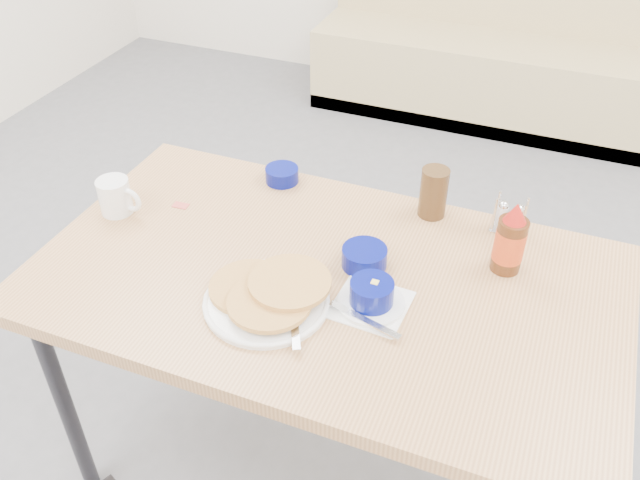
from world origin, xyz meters
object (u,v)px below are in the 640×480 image
at_px(creamer_bowl, 282,175).
at_px(booth_bench, 493,52).
at_px(pancake_plate, 268,296).
at_px(amber_tumbler, 434,193).
at_px(grits_setting, 371,296).
at_px(coffee_mug, 116,196).
at_px(dining_table, 325,295).
at_px(butter_bowl, 364,257).
at_px(syrup_bottle, 510,241).
at_px(condiment_caddy, 509,220).

bearing_deg(creamer_bowl, booth_bench, 83.10).
xyz_separation_m(pancake_plate, amber_tumbler, (0.26, 0.48, 0.05)).
bearing_deg(grits_setting, amber_tumbler, 84.66).
bearing_deg(coffee_mug, pancake_plate, -18.37).
height_order(booth_bench, dining_table, booth_bench).
distance_m(pancake_plate, coffee_mug, 0.56).
bearing_deg(coffee_mug, butter_bowl, 2.64).
relative_size(booth_bench, syrup_bottle, 10.02).
height_order(dining_table, creamer_bowl, creamer_bowl).
height_order(coffee_mug, condiment_caddy, condiment_caddy).
bearing_deg(dining_table, butter_bowl, 43.68).
xyz_separation_m(grits_setting, butter_bowl, (-0.06, 0.13, -0.00)).
bearing_deg(dining_table, grits_setting, -23.64).
bearing_deg(butter_bowl, condiment_caddy, 42.00).
bearing_deg(creamer_bowl, coffee_mug, -138.98).
height_order(dining_table, syrup_bottle, syrup_bottle).
bearing_deg(butter_bowl, coffee_mug, -177.36).
bearing_deg(butter_bowl, syrup_bottle, 19.84).
bearing_deg(amber_tumbler, pancake_plate, -118.34).
height_order(dining_table, amber_tumbler, amber_tumbler).
distance_m(pancake_plate, creamer_bowl, 0.51).
xyz_separation_m(butter_bowl, syrup_bottle, (0.32, 0.12, 0.06)).
height_order(butter_bowl, amber_tumbler, amber_tumbler).
bearing_deg(booth_bench, syrup_bottle, -80.49).
xyz_separation_m(booth_bench, coffee_mug, (-0.61, -2.49, 0.46)).
distance_m(dining_table, creamer_bowl, 0.44).
height_order(grits_setting, creamer_bowl, grits_setting).
relative_size(pancake_plate, amber_tumbler, 2.09).
xyz_separation_m(dining_table, amber_tumbler, (0.17, 0.34, 0.13)).
distance_m(booth_bench, condiment_caddy, 2.27).
height_order(coffee_mug, amber_tumbler, amber_tumbler).
bearing_deg(condiment_caddy, amber_tumbler, -177.93).
distance_m(pancake_plate, butter_bowl, 0.26).
relative_size(booth_bench, pancake_plate, 6.61).
distance_m(booth_bench, amber_tumbler, 2.25).
bearing_deg(butter_bowl, amber_tumbler, 70.01).
bearing_deg(butter_bowl, booth_bench, 91.72).
height_order(dining_table, pancake_plate, pancake_plate).
relative_size(creamer_bowl, amber_tumbler, 0.69).
distance_m(amber_tumbler, syrup_bottle, 0.27).
distance_m(grits_setting, butter_bowl, 0.14).
xyz_separation_m(dining_table, pancake_plate, (-0.08, -0.14, 0.08)).
bearing_deg(creamer_bowl, amber_tumbler, -0.00).
height_order(grits_setting, butter_bowl, grits_setting).
relative_size(creamer_bowl, butter_bowl, 0.86).
xyz_separation_m(booth_bench, condiment_caddy, (0.37, -2.19, 0.45)).
distance_m(dining_table, grits_setting, 0.17).
relative_size(booth_bench, amber_tumbler, 13.82).
distance_m(butter_bowl, amber_tumbler, 0.29).
bearing_deg(pancake_plate, booth_bench, 88.19).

